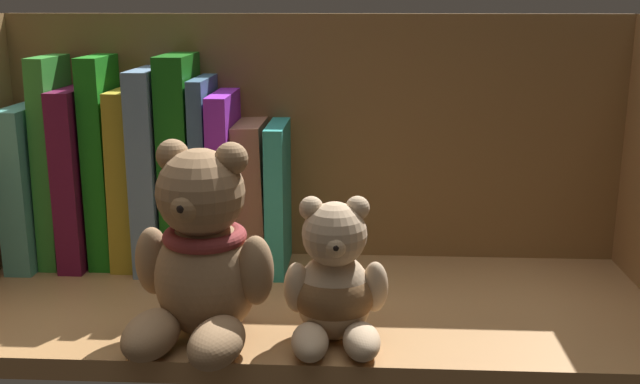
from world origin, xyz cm
name	(u,v)px	position (x,y,z in cm)	size (l,w,h in cm)	color
shelf_board	(305,309)	(0.00, 0.00, 1.00)	(69.93, 28.24, 2.00)	#9E7042
shelf_back_panel	(314,146)	(0.00, 14.72, 15.01)	(72.33, 1.20, 30.02)	brown
book_0	(37,182)	(-31.94, 11.58, 11.06)	(3.04, 14.14, 18.11)	#50A298
book_1	(59,159)	(-29.06, 11.58, 13.78)	(2.07, 10.85, 23.56)	#328F31
book_2	(83,174)	(-26.35, 11.58, 12.04)	(2.69, 12.86, 20.08)	#5B1135
book_3	(107,160)	(-23.46, 11.58, 13.80)	(2.45, 10.26, 23.59)	#197617
book_4	(132,176)	(-20.66, 11.58, 11.98)	(2.49, 11.33, 19.96)	#A59024
book_5	(157,166)	(-17.74, 11.58, 13.15)	(2.71, 13.99, 22.31)	slate
book_6	(185,160)	(-14.46, 11.58, 13.91)	(3.18, 12.70, 23.82)	#166114
book_7	(209,170)	(-11.73, 11.58, 12.70)	(1.63, 13.39, 21.39)	#395A79
book_8	(229,177)	(-9.47, 11.58, 11.90)	(2.22, 14.92, 19.80)	purple
book_9	(255,192)	(-6.50, 11.58, 10.24)	(3.07, 11.84, 16.49)	brown
book_10	(280,192)	(-3.64, 11.58, 10.23)	(2.00, 13.98, 16.46)	teal
teddy_bear_larger	(201,258)	(-8.34, -9.40, 9.64)	(13.36, 13.89, 17.90)	#93704C
teddy_bear_smaller	(334,286)	(3.29, -9.11, 7.18)	(9.67, 10.15, 13.17)	tan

